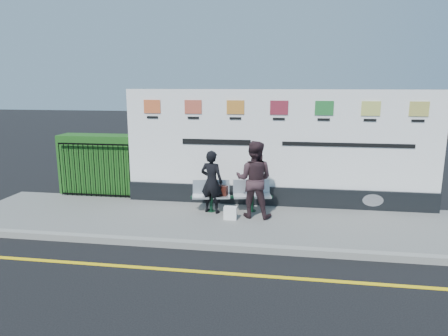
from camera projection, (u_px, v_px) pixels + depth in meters
name	position (u px, v px, depth m)	size (l,w,h in m)	color
ground	(242.00, 275.00, 6.94)	(80.00, 80.00, 0.00)	black
pavement	(253.00, 223.00, 9.34)	(14.00, 3.00, 0.12)	slate
kerb	(247.00, 248.00, 7.89)	(14.00, 0.18, 0.14)	gray
yellow_line	(242.00, 275.00, 6.94)	(14.00, 0.10, 0.01)	yellow
billboard	(278.00, 156.00, 10.29)	(8.00, 0.30, 3.00)	black
hedge	(102.00, 164.00, 11.57)	(2.35, 0.70, 1.70)	#1E5519
railing	(94.00, 170.00, 11.15)	(2.05, 0.06, 1.54)	black
bench	(232.00, 203.00, 9.98)	(1.95, 0.52, 0.42)	#B7BBC0
woman_left	(212.00, 182.00, 9.78)	(0.57, 0.37, 1.56)	black
woman_right	(254.00, 179.00, 9.44)	(0.89, 0.70, 1.84)	#362328
handbag_brown	(221.00, 190.00, 9.90)	(0.31, 0.13, 0.24)	black
carrier_bag_white	(230.00, 213.00, 9.40)	(0.30, 0.18, 0.30)	white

